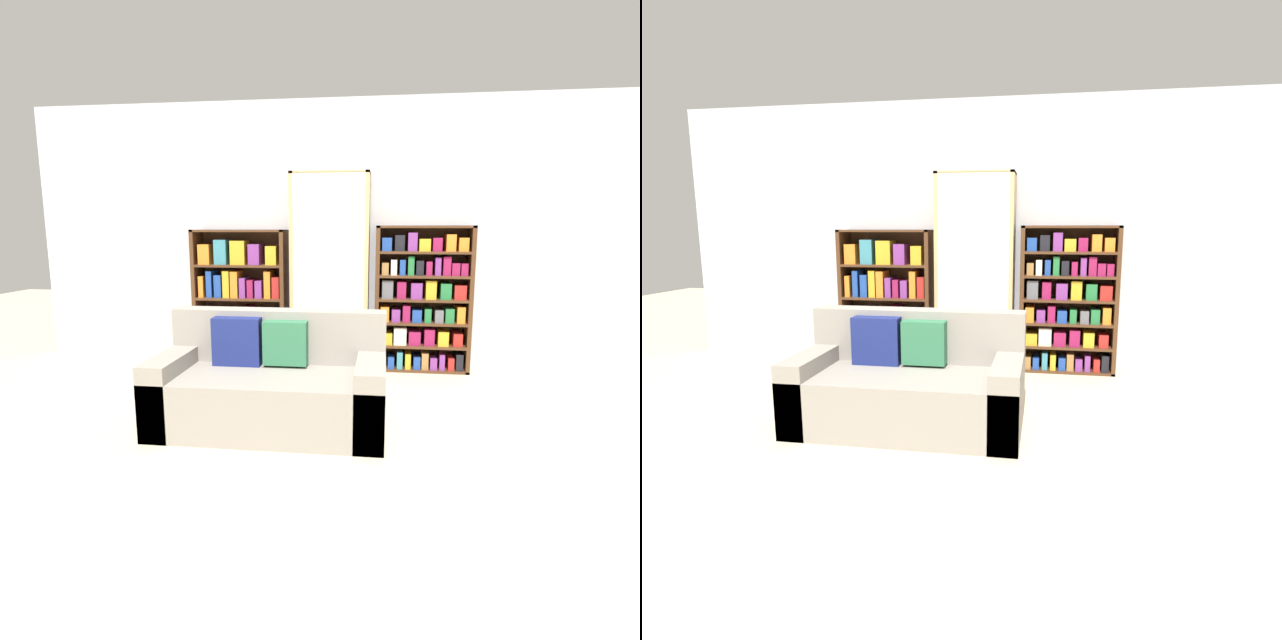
{
  "view_description": "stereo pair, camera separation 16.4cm",
  "coord_description": "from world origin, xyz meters",
  "views": [
    {
      "loc": [
        0.39,
        -2.88,
        1.41
      ],
      "look_at": [
        -0.14,
        1.31,
        0.64
      ],
      "focal_mm": 28.0,
      "sensor_mm": 36.0,
      "label": 1
    },
    {
      "loc": [
        0.55,
        -2.85,
        1.41
      ],
      "look_at": [
        -0.14,
        1.31,
        0.64
      ],
      "focal_mm": 28.0,
      "sensor_mm": 36.0,
      "label": 2
    }
  ],
  "objects": [
    {
      "name": "ground_plane",
      "position": [
        0.0,
        0.0,
        0.0
      ],
      "size": [
        16.0,
        16.0,
        0.0
      ],
      "primitive_type": "plane",
      "color": "beige"
    },
    {
      "name": "wall_back",
      "position": [
        0.0,
        2.37,
        1.35
      ],
      "size": [
        6.71,
        0.06,
        2.7
      ],
      "color": "silver",
      "rests_on": "ground"
    },
    {
      "name": "couch",
      "position": [
        -0.4,
        0.54,
        0.29
      ],
      "size": [
        1.63,
        0.84,
        0.81
      ],
      "color": "gray",
      "rests_on": "ground"
    },
    {
      "name": "bookshelf_left",
      "position": [
        -1.08,
        2.16,
        0.67
      ],
      "size": [
        0.97,
        0.32,
        1.41
      ],
      "color": "#4C2D19",
      "rests_on": "ground"
    },
    {
      "name": "display_cabinet",
      "position": [
        -0.14,
        2.15,
        0.97
      ],
      "size": [
        0.77,
        0.36,
        1.96
      ],
      "color": "tan",
      "rests_on": "ground"
    },
    {
      "name": "bookshelf_right",
      "position": [
        0.79,
        2.16,
        0.71
      ],
      "size": [
        0.94,
        0.32,
        1.45
      ],
      "color": "#4C2D19",
      "rests_on": "ground"
    },
    {
      "name": "wine_bottle",
      "position": [
        0.23,
        1.39,
        0.14
      ],
      "size": [
        0.08,
        0.08,
        0.34
      ],
      "color": "black",
      "rests_on": "ground"
    }
  ]
}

